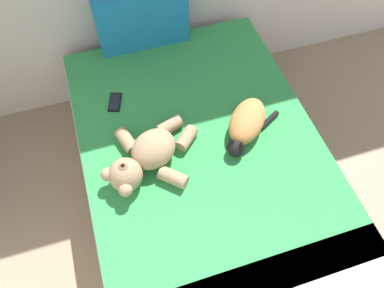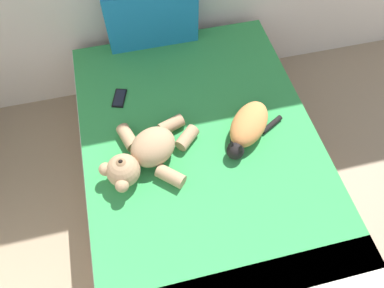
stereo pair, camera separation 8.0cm
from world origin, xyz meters
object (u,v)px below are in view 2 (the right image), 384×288
Objects in this scene: patterned_cushion at (152,17)px; teddy_bear at (145,154)px; cat at (248,127)px; bed at (202,171)px; cell_phone at (119,98)px.

teddy_bear is (-0.22, -0.96, -0.12)m from patterned_cushion.
cat is 0.61m from teddy_bear.
cell_phone is at bearing 131.35° from bed.
patterned_cushion is (-0.11, 0.95, 0.49)m from bed.
cell_phone is at bearing 147.28° from cat.
patterned_cushion is 0.60m from cell_phone.
teddy_bear is at bearing -175.23° from cat.
patterned_cushion reaches higher than bed.
bed is 0.50m from teddy_bear.
patterned_cushion reaches higher than cat.
teddy_bear is 3.60× the size of cell_phone.
bed is 3.52× the size of teddy_bear.
teddy_bear is 0.51m from cell_phone.
cat is (0.39, -0.91, -0.14)m from patterned_cushion.
teddy_bear is (-0.34, -0.02, 0.36)m from bed.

